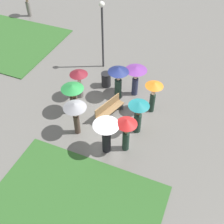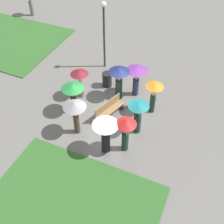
% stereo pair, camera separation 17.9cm
% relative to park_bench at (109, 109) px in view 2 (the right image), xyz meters
% --- Properties ---
extents(ground_plane, '(90.00, 90.00, 0.00)m').
position_rel_park_bench_xyz_m(ground_plane, '(-0.08, -0.04, -0.47)').
color(ground_plane, '#66635E').
extents(lawn_patch_far, '(6.40, 8.18, 0.06)m').
position_rel_park_bench_xyz_m(lawn_patch_far, '(3.94, 10.13, -0.44)').
color(lawn_patch_far, '#2D5B26').
rests_on(lawn_patch_far, ground_plane).
extents(park_bench, '(1.83, 0.97, 0.90)m').
position_rel_park_bench_xyz_m(park_bench, '(0.00, 0.00, 0.00)').
color(park_bench, brown).
rests_on(park_bench, ground_plane).
extents(lamp_post, '(0.32, 0.32, 4.15)m').
position_rel_park_bench_xyz_m(lamp_post, '(3.91, 2.07, 2.22)').
color(lamp_post, '#2D2D30').
rests_on(lamp_post, ground_plane).
extents(trash_bin, '(0.58, 0.58, 0.87)m').
position_rel_park_bench_xyz_m(trash_bin, '(2.19, 1.12, -0.03)').
color(trash_bin, '#232326').
rests_on(trash_bin, ground_plane).
extents(crowd_person_navy, '(1.11, 1.11, 1.96)m').
position_rel_park_bench_xyz_m(crowd_person_navy, '(1.58, 0.14, 0.94)').
color(crowd_person_navy, '#1E3328').
rests_on(crowd_person_navy, ground_plane).
extents(crowd_person_grey, '(1.08, 1.08, 1.90)m').
position_rel_park_bench_xyz_m(crowd_person_grey, '(-1.66, 0.96, 1.01)').
color(crowd_person_grey, '#47382D').
rests_on(crowd_person_grey, ground_plane).
extents(crowd_person_green, '(1.14, 1.14, 1.76)m').
position_rel_park_bench_xyz_m(crowd_person_green, '(-0.42, 1.77, 0.79)').
color(crowd_person_green, '#47382D').
rests_on(crowd_person_green, ground_plane).
extents(crowd_person_maroon, '(0.97, 0.97, 1.73)m').
position_rel_park_bench_xyz_m(crowd_person_maroon, '(0.78, 2.05, 0.79)').
color(crowd_person_maroon, slate).
rests_on(crowd_person_maroon, ground_plane).
extents(crowd_person_orange, '(0.91, 0.91, 1.88)m').
position_rel_park_bench_xyz_m(crowd_person_orange, '(1.20, -1.91, 0.88)').
color(crowd_person_orange, '#1E3328').
rests_on(crowd_person_orange, ground_plane).
extents(crowd_person_teal, '(0.98, 0.98, 1.89)m').
position_rel_park_bench_xyz_m(crowd_person_teal, '(-0.44, -1.67, 0.79)').
color(crowd_person_teal, '#1E3328').
rests_on(crowd_person_teal, ground_plane).
extents(crowd_person_purple, '(1.18, 1.18, 1.83)m').
position_rel_park_bench_xyz_m(crowd_person_purple, '(2.14, -0.64, 0.87)').
color(crowd_person_purple, '#282D47').
rests_on(crowd_person_purple, ground_plane).
extents(crowd_person_red, '(0.93, 0.93, 1.94)m').
position_rel_park_bench_xyz_m(crowd_person_red, '(-1.70, -1.56, 0.92)').
color(crowd_person_red, '#1E3328').
rests_on(crowd_person_red, ground_plane).
extents(crowd_person_white, '(1.16, 1.16, 1.86)m').
position_rel_park_bench_xyz_m(crowd_person_white, '(-2.12, -0.79, 0.80)').
color(crowd_person_white, black).
rests_on(crowd_person_white, ground_plane).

